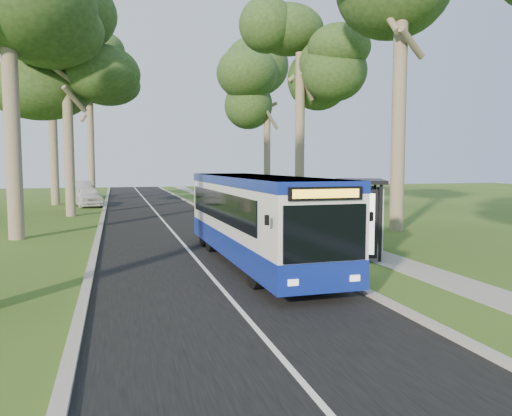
{
  "coord_description": "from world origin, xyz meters",
  "views": [
    {
      "loc": [
        -6.19,
        -16.25,
        3.35
      ],
      "look_at": [
        -0.75,
        2.98,
        1.6
      ],
      "focal_mm": 35.0,
      "sensor_mm": 36.0,
      "label": 1
    }
  ],
  "objects_px": {
    "car_white": "(88,196)",
    "car_silver": "(81,190)",
    "bus": "(256,218)",
    "bus_stop_sign": "(305,209)",
    "bus_shelter": "(369,202)",
    "litter_bin": "(289,228)"
  },
  "relations": [
    {
      "from": "bus",
      "to": "car_white",
      "type": "height_order",
      "value": "bus"
    },
    {
      "from": "bus",
      "to": "bus_shelter",
      "type": "xyz_separation_m",
      "value": [
        4.24,
        0.03,
        0.45
      ]
    },
    {
      "from": "car_white",
      "to": "car_silver",
      "type": "bearing_deg",
      "value": 84.37
    },
    {
      "from": "bus_stop_sign",
      "to": "car_white",
      "type": "xyz_separation_m",
      "value": [
        -8.77,
        25.02,
        -0.93
      ]
    },
    {
      "from": "car_silver",
      "to": "bus_stop_sign",
      "type": "bearing_deg",
      "value": -86.33
    },
    {
      "from": "bus_stop_sign",
      "to": "litter_bin",
      "type": "relative_size",
      "value": 2.58
    },
    {
      "from": "litter_bin",
      "to": "car_silver",
      "type": "xyz_separation_m",
      "value": [
        -10.56,
        30.96,
        0.31
      ]
    },
    {
      "from": "bus",
      "to": "bus_stop_sign",
      "type": "height_order",
      "value": "bus"
    },
    {
      "from": "bus_stop_sign",
      "to": "car_white",
      "type": "bearing_deg",
      "value": 93.28
    },
    {
      "from": "bus_shelter",
      "to": "car_white",
      "type": "distance_m",
      "value": 27.99
    },
    {
      "from": "bus_shelter",
      "to": "litter_bin",
      "type": "distance_m",
      "value": 4.81
    },
    {
      "from": "bus",
      "to": "car_silver",
      "type": "distance_m",
      "value": 36.19
    },
    {
      "from": "bus",
      "to": "car_silver",
      "type": "bearing_deg",
      "value": 101.54
    },
    {
      "from": "bus_stop_sign",
      "to": "car_silver",
      "type": "relative_size",
      "value": 0.53
    },
    {
      "from": "bus_shelter",
      "to": "car_silver",
      "type": "height_order",
      "value": "bus_shelter"
    },
    {
      "from": "litter_bin",
      "to": "car_white",
      "type": "xyz_separation_m",
      "value": [
        -9.45,
        21.39,
        0.25
      ]
    },
    {
      "from": "car_white",
      "to": "car_silver",
      "type": "distance_m",
      "value": 9.63
    },
    {
      "from": "bus",
      "to": "car_silver",
      "type": "height_order",
      "value": "bus"
    },
    {
      "from": "bus_stop_sign",
      "to": "car_white",
      "type": "distance_m",
      "value": 26.53
    },
    {
      "from": "bus_stop_sign",
      "to": "bus_shelter",
      "type": "bearing_deg",
      "value": -34.03
    },
    {
      "from": "bus_shelter",
      "to": "car_silver",
      "type": "bearing_deg",
      "value": 133.85
    },
    {
      "from": "bus",
      "to": "bus_shelter",
      "type": "relative_size",
      "value": 3.03
    }
  ]
}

